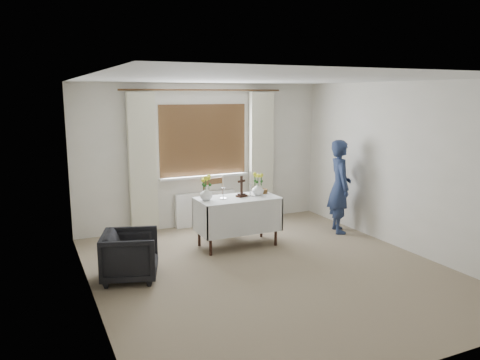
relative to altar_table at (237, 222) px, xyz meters
name	(u,v)px	position (x,y,z in m)	size (l,w,h in m)	color
ground	(270,270)	(-0.04, -1.13, -0.38)	(5.00, 5.00, 0.00)	gray
altar_table	(237,222)	(0.00, 0.00, 0.00)	(1.24, 0.64, 0.76)	silver
wooden_chair	(219,207)	(-0.01, 0.70, 0.09)	(0.43, 0.43, 0.93)	brown
armchair	(130,255)	(-1.78, -0.63, -0.07)	(0.66, 0.68, 0.62)	black
person	(340,186)	(1.88, -0.03, 0.40)	(0.57, 0.38, 1.57)	navy
radiator	(205,209)	(-0.04, 1.29, -0.08)	(1.10, 0.10, 0.60)	white
wooden_cross	(242,186)	(0.08, 0.03, 0.54)	(0.15, 0.11, 0.33)	black
candlestick_left	(223,187)	(-0.23, 0.02, 0.56)	(0.10, 0.10, 0.35)	silver
candlestick_right	(250,184)	(0.22, 0.01, 0.57)	(0.11, 0.11, 0.39)	silver
flower_vase_left	(206,194)	(-0.49, 0.04, 0.48)	(0.19, 0.19, 0.20)	white
flower_vase_right	(258,189)	(0.35, 0.01, 0.48)	(0.18, 0.18, 0.19)	white
wicker_basket	(262,191)	(0.49, 0.13, 0.41)	(0.17, 0.17, 0.07)	brown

